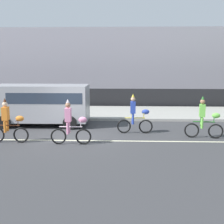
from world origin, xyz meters
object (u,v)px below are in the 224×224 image
object	(u,v)px
parade_cyclist_orange	(9,123)
parked_van_grey	(43,102)
parade_cyclist_pink	(71,125)
parade_cyclist_lime	(204,120)
parade_cyclist_cobalt	(135,116)

from	to	relation	value
parade_cyclist_orange	parked_van_grey	distance (m)	3.71
parade_cyclist_pink	parade_cyclist_lime	bearing A→B (deg)	12.70
parade_cyclist_orange	parade_cyclist_cobalt	world-z (taller)	same
parade_cyclist_cobalt	parked_van_grey	size ratio (longest dim) A/B	0.38
parade_cyclist_cobalt	parade_cyclist_lime	size ratio (longest dim) A/B	1.00
parade_cyclist_orange	parked_van_grey	xyz separation A→B (m)	(0.52, 3.64, 0.44)
parade_cyclist_cobalt	parade_cyclist_lime	bearing A→B (deg)	-14.91
parade_cyclist_orange	parade_cyclist_cobalt	distance (m)	5.78
parade_cyclist_pink	parked_van_grey	bearing A→B (deg)	119.65
parade_cyclist_orange	parade_cyclist_cobalt	size ratio (longest dim) A/B	1.00
parade_cyclist_orange	parade_cyclist_lime	distance (m)	8.59
parade_cyclist_cobalt	parade_cyclist_orange	bearing A→B (deg)	-160.25
parade_cyclist_orange	parade_cyclist_lime	size ratio (longest dim) A/B	1.00
parade_cyclist_orange	parade_cyclist_cobalt	xyz separation A→B (m)	(5.44, 1.95, 0.00)
parade_cyclist_orange	parade_cyclist_pink	size ratio (longest dim) A/B	1.00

